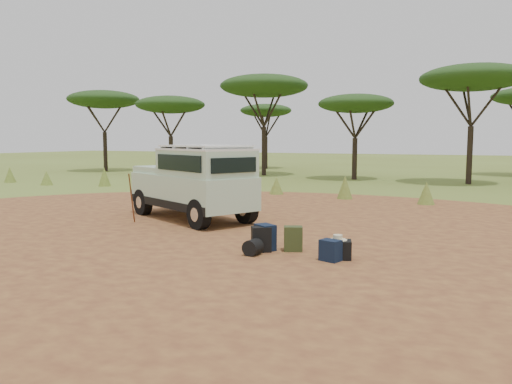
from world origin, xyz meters
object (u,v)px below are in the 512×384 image
at_px(walking_staff, 132,199).
at_px(backpack_olive, 293,239).
at_px(safari_vehicle, 194,184).
at_px(backpack_black, 261,239).
at_px(duffel_navy, 330,251).
at_px(backpack_navy, 265,237).
at_px(hard_case, 338,250).

bearing_deg(walking_staff, backpack_olive, -38.23).
bearing_deg(safari_vehicle, backpack_black, -14.25).
xyz_separation_m(walking_staff, backpack_olive, (5.10, -1.25, -0.43)).
distance_m(walking_staff, backpack_black, 4.82).
distance_m(safari_vehicle, walking_staff, 1.77).
distance_m(backpack_black, duffel_navy, 1.50).
xyz_separation_m(backpack_navy, backpack_olive, (0.54, 0.17, -0.01)).
bearing_deg(duffel_navy, walking_staff, -178.90).
bearing_deg(walking_staff, backpack_navy, -41.81).
bearing_deg(duffel_navy, backpack_black, -168.84).
relative_size(safari_vehicle, backpack_olive, 9.01).
bearing_deg(safari_vehicle, backpack_navy, -12.52).
relative_size(backpack_olive, hard_case, 1.00).
distance_m(safari_vehicle, backpack_navy, 4.46).
xyz_separation_m(safari_vehicle, backpack_black, (3.41, -2.91, -0.76)).
height_order(walking_staff, duffel_navy, walking_staff).
bearing_deg(walking_staff, hard_case, -38.35).
bearing_deg(walking_staff, backpack_black, -43.69).
xyz_separation_m(backpack_black, duffel_navy, (1.49, -0.16, -0.06)).
height_order(walking_staff, backpack_black, walking_staff).
height_order(backpack_black, backpack_navy, backpack_navy).
height_order(safari_vehicle, walking_staff, safari_vehicle).
distance_m(walking_staff, backpack_navy, 4.79).
xyz_separation_m(safari_vehicle, hard_case, (4.97, -2.84, -0.84)).
relative_size(backpack_navy, backpack_olive, 1.05).
relative_size(backpack_olive, duffel_navy, 1.26).
height_order(duffel_navy, hard_case, duffel_navy).
distance_m(safari_vehicle, backpack_black, 4.55).
bearing_deg(duffel_navy, backpack_navy, -174.98).
bearing_deg(walking_staff, safari_vehicle, 25.26).
bearing_deg(backpack_navy, hard_case, 29.49).
distance_m(backpack_olive, hard_case, 1.03).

